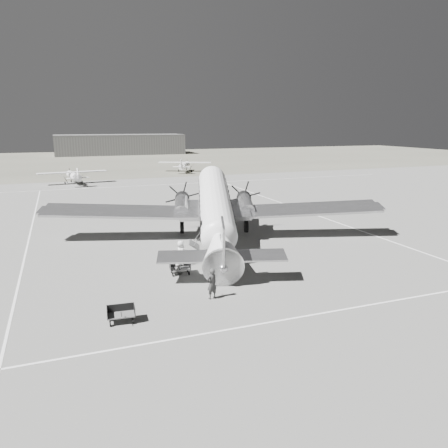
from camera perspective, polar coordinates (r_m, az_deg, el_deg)
The scene contains 15 objects.
ground at distance 37.48m, azimuth 3.65°, elevation -2.75°, with size 260.00×260.00×0.00m, color slate.
taxi_line_near at distance 26.10m, azimuth 16.58°, elevation -10.44°, with size 60.00×0.15×0.01m, color white.
taxi_line_right at distance 43.67m, azimuth 18.16°, elevation -1.10°, with size 0.15×80.00×0.01m, color white.
taxi_line_left at distance 44.14m, azimuth -24.06°, elevation -1.45°, with size 0.15×60.00×0.01m, color white.
taxi_line_horizon at distance 75.05m, azimuth -9.03°, elevation 5.05°, with size 90.00×0.15×0.01m, color white.
grass_infield at distance 129.12m, azimuth -14.10°, elevation 8.08°, with size 260.00×90.00×0.01m, color #656455.
hangar_main at distance 154.30m, azimuth -13.43°, elevation 10.08°, with size 42.00×14.00×6.60m.
dc3_airliner at distance 37.04m, azimuth -1.09°, elevation 1.76°, with size 30.85×21.41×5.88m, color silver, non-canonical shape.
light_plane_left at distance 79.65m, azimuth -19.06°, elevation 5.82°, with size 11.59×9.40×2.40m, color white, non-canonical shape.
light_plane_right at distance 95.18m, azimuth -5.17°, elevation 7.52°, with size 11.53×9.36×2.39m, color white, non-canonical shape.
baggage_cart_near at distance 30.34m, azimuth -5.76°, elevation -5.79°, with size 1.46×1.03×0.82m, color #505050, non-canonical shape.
baggage_cart_far at distance 23.84m, azimuth -13.30°, elevation -11.43°, with size 1.51×1.07×0.85m, color #505050, non-canonical shape.
ground_crew at distance 25.98m, azimuth -1.60°, elevation -7.79°, with size 0.68×0.44×1.86m, color #313131.
ramp_agent at distance 30.15m, azimuth -5.78°, elevation -5.12°, with size 0.79×0.61×1.62m, color #ACACA9.
passenger at distance 32.05m, azimuth -5.66°, elevation -3.79°, with size 0.91×0.59×1.86m, color silver.
Camera 1 is at (-14.94, -32.85, 10.13)m, focal length 35.00 mm.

